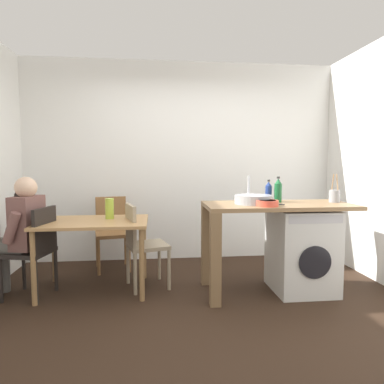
% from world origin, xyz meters
% --- Properties ---
extents(ground_plane, '(5.46, 5.46, 0.00)m').
position_xyz_m(ground_plane, '(0.00, 0.00, 0.00)').
color(ground_plane, black).
extents(wall_back, '(4.60, 0.10, 2.70)m').
position_xyz_m(wall_back, '(0.00, 1.75, 1.35)').
color(wall_back, white).
rests_on(wall_back, ground_plane).
extents(dining_table, '(1.10, 0.76, 0.74)m').
position_xyz_m(dining_table, '(-1.01, 0.58, 0.64)').
color(dining_table, tan).
rests_on(dining_table, ground_plane).
extents(chair_person_seat, '(0.48, 0.48, 0.90)m').
position_xyz_m(chair_person_seat, '(-1.55, 0.46, 0.51)').
color(chair_person_seat, black).
rests_on(chair_person_seat, ground_plane).
extents(chair_opposite, '(0.49, 0.49, 0.90)m').
position_xyz_m(chair_opposite, '(-0.53, 0.61, 0.51)').
color(chair_opposite, gray).
rests_on(chair_opposite, ground_plane).
extents(chair_spare_by_wall, '(0.47, 0.47, 0.90)m').
position_xyz_m(chair_spare_by_wall, '(-0.92, 1.35, 0.51)').
color(chair_spare_by_wall, olive).
rests_on(chair_spare_by_wall, ground_plane).
extents(seated_person, '(0.54, 0.54, 1.20)m').
position_xyz_m(seated_person, '(-1.71, 0.50, 0.67)').
color(seated_person, '#595651').
rests_on(seated_person, ground_plane).
extents(kitchen_counter, '(1.50, 0.68, 0.92)m').
position_xyz_m(kitchen_counter, '(0.67, 0.35, 0.76)').
color(kitchen_counter, olive).
rests_on(kitchen_counter, ground_plane).
extents(washing_machine, '(0.60, 0.61, 0.86)m').
position_xyz_m(washing_machine, '(1.14, 0.35, 0.43)').
color(washing_machine, silver).
rests_on(washing_machine, ground_plane).
extents(sink_basin, '(0.38, 0.38, 0.09)m').
position_xyz_m(sink_basin, '(0.62, 0.35, 0.97)').
color(sink_basin, '#9EA0A5').
rests_on(sink_basin, kitchen_counter).
extents(tap, '(0.02, 0.02, 0.28)m').
position_xyz_m(tap, '(0.62, 0.53, 1.06)').
color(tap, '#B2B2B7').
rests_on(tap, kitchen_counter).
extents(bottle_tall_green, '(0.07, 0.07, 0.23)m').
position_xyz_m(bottle_tall_green, '(0.84, 0.54, 1.03)').
color(bottle_tall_green, navy).
rests_on(bottle_tall_green, kitchen_counter).
extents(bottle_squat_brown, '(0.08, 0.08, 0.27)m').
position_xyz_m(bottle_squat_brown, '(0.92, 0.47, 1.04)').
color(bottle_squat_brown, '#19592D').
rests_on(bottle_squat_brown, kitchen_counter).
extents(mixing_bowl, '(0.21, 0.21, 0.06)m').
position_xyz_m(mixing_bowl, '(0.70, 0.15, 0.95)').
color(mixing_bowl, '#D84C38').
rests_on(mixing_bowl, kitchen_counter).
extents(utensil_crock, '(0.11, 0.11, 0.30)m').
position_xyz_m(utensil_crock, '(1.51, 0.40, 0.99)').
color(utensil_crock, gray).
rests_on(utensil_crock, kitchen_counter).
extents(vase, '(0.09, 0.09, 0.22)m').
position_xyz_m(vase, '(-0.86, 0.68, 0.85)').
color(vase, '#A8C63D').
rests_on(vase, dining_table).
extents(scissors, '(0.15, 0.06, 0.01)m').
position_xyz_m(scissors, '(0.83, 0.25, 0.92)').
color(scissors, '#B2B2B7').
rests_on(scissors, kitchen_counter).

